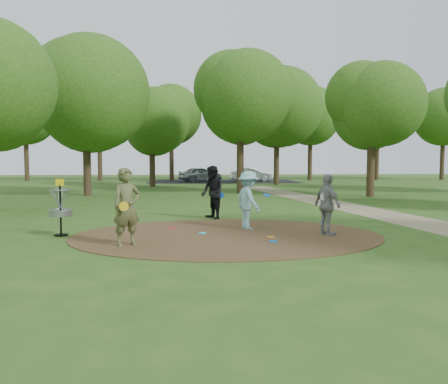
{
  "coord_description": "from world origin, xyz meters",
  "views": [
    {
      "loc": [
        -0.93,
        -11.71,
        2.05
      ],
      "look_at": [
        0.0,
        1.2,
        1.1
      ],
      "focal_mm": 35.0,
      "sensor_mm": 36.0,
      "label": 1
    }
  ],
  "objects": [
    {
      "name": "disc_ground_red",
      "position": [
        -1.57,
        1.3,
        0.03
      ],
      "size": [
        0.22,
        0.22,
        0.02
      ],
      "primitive_type": "cylinder",
      "color": "red",
      "rests_on": "dirt_clearing"
    },
    {
      "name": "player_observer_with_disc",
      "position": [
        -2.5,
        -1.28,
        0.93
      ],
      "size": [
        0.82,
        0.75,
        1.87
      ],
      "color": "brown",
      "rests_on": "ground"
    },
    {
      "name": "disc_ground_cyan",
      "position": [
        -0.66,
        0.28,
        0.03
      ],
      "size": [
        0.22,
        0.22,
        0.02
      ],
      "primitive_type": "cylinder",
      "color": "#1CE3E3",
      "rests_on": "dirt_clearing"
    },
    {
      "name": "parking_lot",
      "position": [
        2.0,
        30.0,
        0.0
      ],
      "size": [
        14.0,
        8.0,
        0.01
      ],
      "primitive_type": "cube",
      "color": "black",
      "rests_on": "ground"
    },
    {
      "name": "player_throwing_with_disc",
      "position": [
        0.71,
        1.04,
        0.86
      ],
      "size": [
        1.19,
        1.28,
        1.73
      ],
      "color": "#8AC9CE",
      "rests_on": "ground"
    },
    {
      "name": "ground",
      "position": [
        0.0,
        0.0,
        0.0
      ],
      "size": [
        100.0,
        100.0,
        0.0
      ],
      "primitive_type": "plane",
      "color": "#2D5119",
      "rests_on": "ground"
    },
    {
      "name": "disc_golf_basket",
      "position": [
        -4.5,
        0.3,
        0.87
      ],
      "size": [
        0.63,
        0.63,
        1.54
      ],
      "color": "black",
      "rests_on": "ground"
    },
    {
      "name": "disc_ground_blue",
      "position": [
        1.06,
        -1.12,
        0.03
      ],
      "size": [
        0.22,
        0.22,
        0.02
      ],
      "primitive_type": "cylinder",
      "color": "blue",
      "rests_on": "dirt_clearing"
    },
    {
      "name": "player_walking_with_disc",
      "position": [
        -0.25,
        3.35,
        0.93
      ],
      "size": [
        1.02,
        1.12,
        1.86
      ],
      "color": "black",
      "rests_on": "ground"
    },
    {
      "name": "tree_ring",
      "position": [
        2.33,
        8.55,
        5.33
      ],
      "size": [
        37.35,
        45.97,
        9.43
      ],
      "color": "#332316",
      "rests_on": "ground"
    },
    {
      "name": "player_waiting_with_disc",
      "position": [
        2.7,
        -0.21,
        0.84
      ],
      "size": [
        0.74,
        1.06,
        1.67
      ],
      "color": "gray",
      "rests_on": "ground"
    },
    {
      "name": "car_left",
      "position": [
        -0.18,
        29.65,
        0.7
      ],
      "size": [
        4.4,
        3.07,
        1.39
      ],
      "primitive_type": "imported",
      "rotation": [
        0.0,
        0.0,
        1.96
      ],
      "color": "#A0A4A8",
      "rests_on": "ground"
    },
    {
      "name": "dirt_clearing",
      "position": [
        0.0,
        0.0,
        0.01
      ],
      "size": [
        8.4,
        8.4,
        0.02
      ],
      "primitive_type": "cylinder",
      "color": "#47301C",
      "rests_on": "ground"
    },
    {
      "name": "car_right",
      "position": [
        4.71,
        29.75,
        0.64
      ],
      "size": [
        3.99,
        1.61,
        1.29
      ],
      "primitive_type": "imported",
      "rotation": [
        0.0,
        0.0,
        1.63
      ],
      "color": "#B2B4BB",
      "rests_on": "ground"
    },
    {
      "name": "footpath",
      "position": [
        6.5,
        2.0,
        0.01
      ],
      "size": [
        7.55,
        39.89,
        0.01
      ],
      "primitive_type": "cube",
      "rotation": [
        0.0,
        0.0,
        0.14
      ],
      "color": "#8C7A5B",
      "rests_on": "ground"
    },
    {
      "name": "disc_ground_orange",
      "position": [
        1.11,
        -0.48,
        0.03
      ],
      "size": [
        0.22,
        0.22,
        0.02
      ],
      "primitive_type": "cylinder",
      "color": "orange",
      "rests_on": "dirt_clearing"
    }
  ]
}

